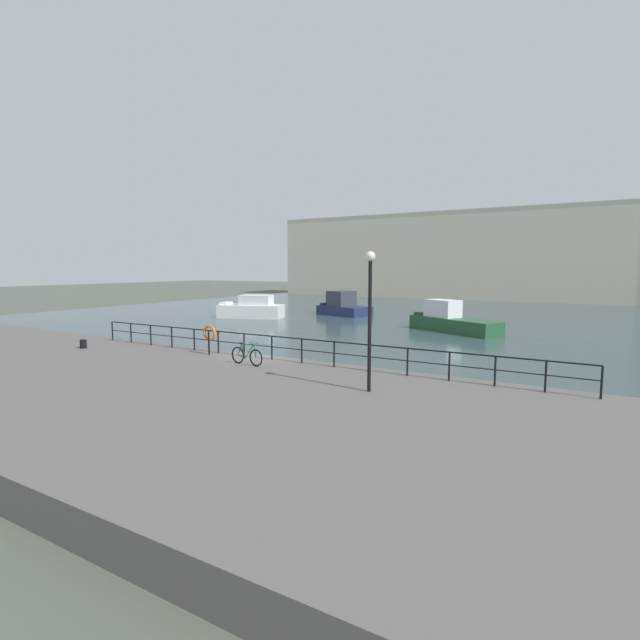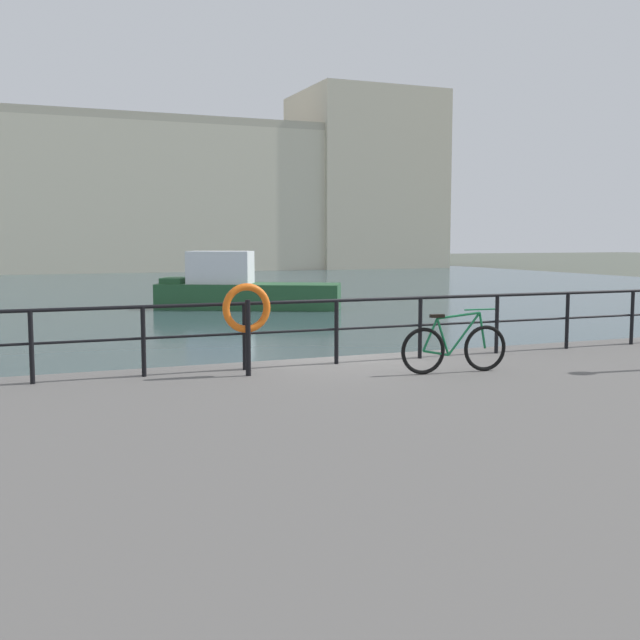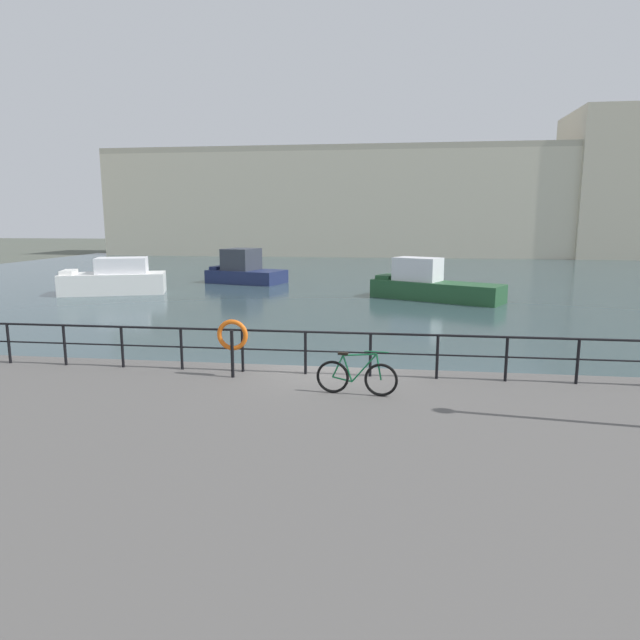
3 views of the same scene
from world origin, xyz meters
name	(u,v)px [view 2 (image 2 of 3)]	position (x,y,z in m)	size (l,w,h in m)	color
ground_plane	(341,406)	(0.00, 0.00, 0.00)	(240.00, 240.00, 0.00)	#4C5147
water_basin	(114,294)	(0.00, 30.20, 0.01)	(80.00, 60.00, 0.01)	#33474C
quay_promenade	(603,491)	(0.00, -6.50, 0.45)	(56.00, 13.00, 0.89)	#565451
harbor_building	(138,194)	(6.35, 60.86, 6.99)	(72.17, 11.97, 17.59)	beige
moored_white_yacht	(241,289)	(3.82, 19.17, 0.84)	(7.77, 5.46, 2.42)	#23512D
quay_railing	(460,314)	(1.94, -0.75, 1.63)	(23.67, 0.07, 1.08)	black
parked_bicycle	(454,348)	(0.92, -2.22, 1.28)	(1.77, 0.23, 0.98)	black
life_ring_stand	(247,311)	(-2.10, -1.22, 1.86)	(0.75, 0.16, 1.40)	black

